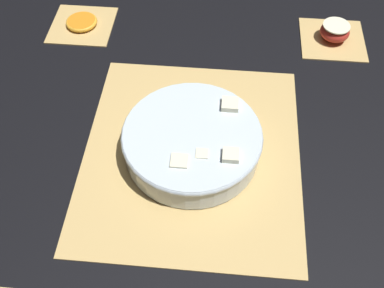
% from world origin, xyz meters
% --- Properties ---
extents(ground_plane, '(6.00, 6.00, 0.00)m').
position_xyz_m(ground_plane, '(0.00, 0.00, 0.00)').
color(ground_plane, black).
extents(bamboo_mat_center, '(0.46, 0.40, 0.01)m').
position_xyz_m(bamboo_mat_center, '(-0.00, 0.00, 0.00)').
color(bamboo_mat_center, tan).
rests_on(bamboo_mat_center, ground_plane).
extents(coaster_mat_near_left, '(0.15, 0.15, 0.01)m').
position_xyz_m(coaster_mat_near_left, '(-0.35, -0.30, 0.00)').
color(coaster_mat_near_left, tan).
rests_on(coaster_mat_near_left, ground_plane).
extents(coaster_mat_far_left, '(0.15, 0.15, 0.01)m').
position_xyz_m(coaster_mat_far_left, '(-0.35, 0.30, 0.00)').
color(coaster_mat_far_left, tan).
rests_on(coaster_mat_far_left, ground_plane).
extents(fruit_salad_bowl, '(0.25, 0.25, 0.07)m').
position_xyz_m(fruit_salad_bowl, '(0.00, 0.00, 0.04)').
color(fruit_salad_bowl, silver).
rests_on(fruit_salad_bowl, bamboo_mat_center).
extents(apple_half, '(0.07, 0.07, 0.04)m').
position_xyz_m(apple_half, '(-0.35, 0.30, 0.03)').
color(apple_half, '#B72D23').
rests_on(apple_half, coaster_mat_far_left).
extents(orange_slice_whole, '(0.07, 0.07, 0.01)m').
position_xyz_m(orange_slice_whole, '(-0.35, -0.30, 0.01)').
color(orange_slice_whole, orange).
rests_on(orange_slice_whole, coaster_mat_near_left).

